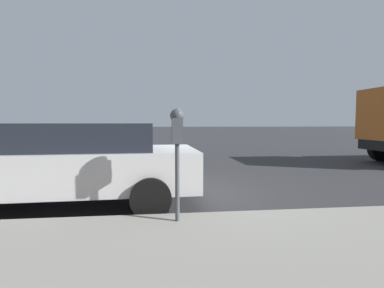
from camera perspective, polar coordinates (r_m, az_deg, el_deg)
ground_plane at (r=6.69m, az=-7.77°, el=-8.76°), size 220.00×220.00×0.00m
parking_meter at (r=4.00m, az=-2.85°, el=1.66°), size 0.21×0.19×1.53m
car_white at (r=5.73m, az=-21.24°, el=-3.19°), size 2.25×4.40×1.47m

